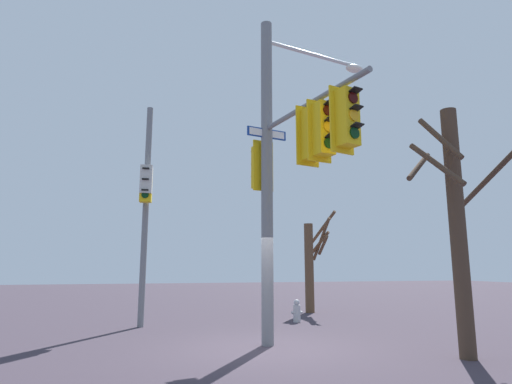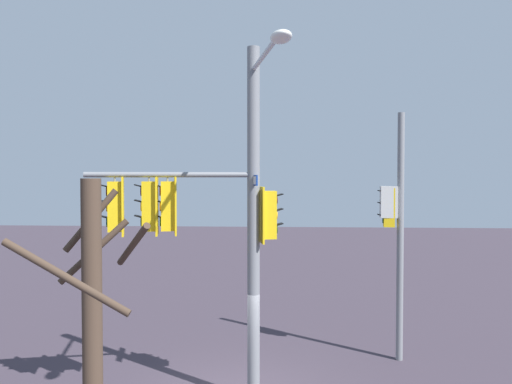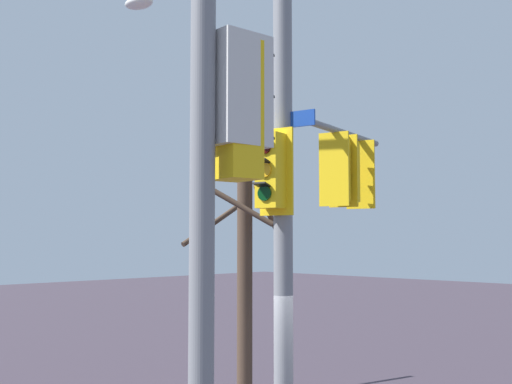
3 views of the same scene
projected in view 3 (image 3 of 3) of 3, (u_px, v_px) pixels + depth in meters
main_signal_pole_assembly at (302, 168)px, 10.39m from camera, size 3.79×4.55×8.17m
secondary_pole_assembly at (220, 154)px, 4.90m from camera, size 0.40×0.74×7.01m
bare_tree_behind_pole at (244, 265)px, 13.65m from camera, size 2.04×2.02×5.19m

